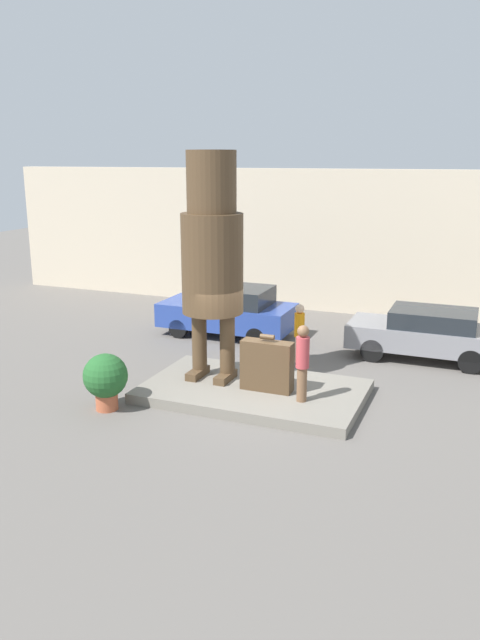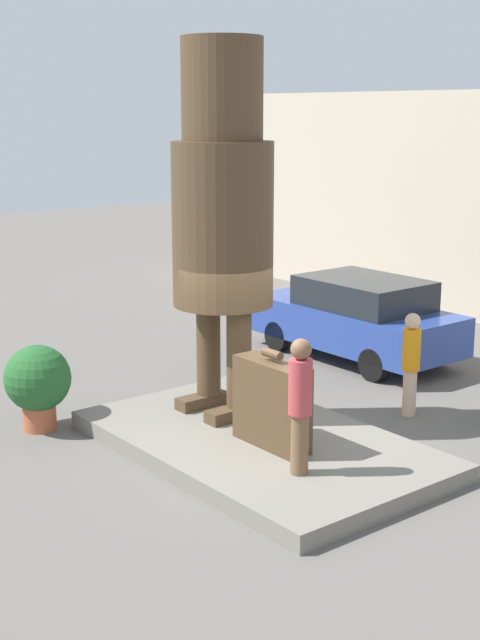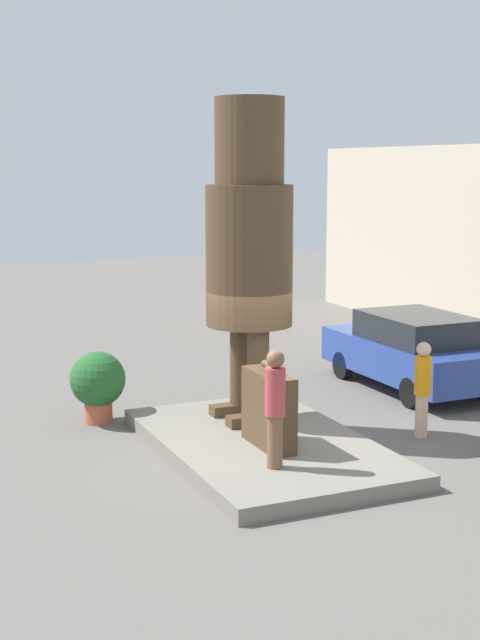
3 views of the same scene
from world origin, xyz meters
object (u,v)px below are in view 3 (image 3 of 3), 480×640
object	(u,v)px
giant_suitcase	(269,409)
planter_pot	(98,382)
tourist	(275,404)
parked_car_blue	(412,350)
statue_figure	(249,235)
worker_hivis	(423,385)

from	to	relation	value
giant_suitcase	planter_pot	distance (m)	3.70
tourist	parked_car_blue	world-z (taller)	tourist
tourist	statue_figure	bearing A→B (deg)	164.29
statue_figure	planter_pot	distance (m)	3.87
statue_figure	tourist	size ratio (longest dim) A/B	3.11
giant_suitcase	planter_pot	size ratio (longest dim) A/B	1.04
statue_figure	planter_pot	xyz separation A→B (m)	(-1.63, -2.26, -2.69)
parked_car_blue	worker_hivis	distance (m)	3.36
parked_car_blue	planter_pot	bearing A→B (deg)	88.40
tourist	parked_car_blue	distance (m)	6.42
statue_figure	parked_car_blue	bearing A→B (deg)	108.38
statue_figure	tourist	world-z (taller)	statue_figure
planter_pot	worker_hivis	xyz separation A→B (m)	(3.06, 4.87, 0.16)
parked_car_blue	tourist	bearing A→B (deg)	127.87
tourist	planter_pot	size ratio (longest dim) A/B	1.34
planter_pot	worker_hivis	size ratio (longest dim) A/B	0.79
statue_figure	planter_pot	bearing A→B (deg)	-125.87
statue_figure	worker_hivis	distance (m)	3.91
statue_figure	worker_hivis	bearing A→B (deg)	61.39
tourist	worker_hivis	distance (m)	3.49
giant_suitcase	planter_pot	world-z (taller)	giant_suitcase
parked_car_blue	statue_figure	bearing A→B (deg)	108.38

